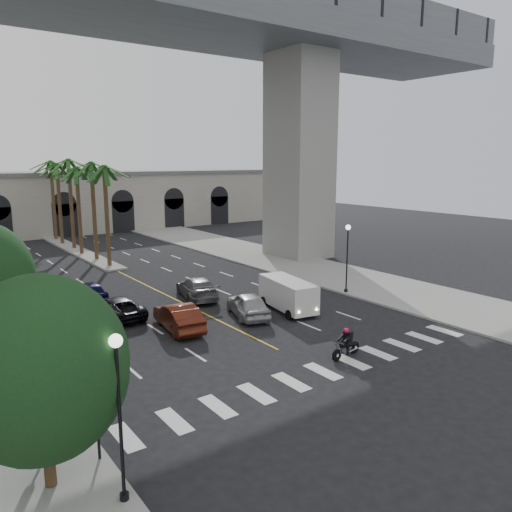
# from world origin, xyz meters

# --- Properties ---
(ground) EXTENTS (140.00, 140.00, 0.00)m
(ground) POSITION_xyz_m (0.00, 0.00, 0.00)
(ground) COLOR black
(ground) RESTS_ON ground
(sidewalk_right) EXTENTS (8.00, 100.00, 0.15)m
(sidewalk_right) POSITION_xyz_m (15.00, 15.00, 0.07)
(sidewalk_right) COLOR gray
(sidewalk_right) RESTS_ON ground
(median) EXTENTS (2.00, 24.00, 0.20)m
(median) POSITION_xyz_m (0.00, 38.00, 0.10)
(median) COLOR gray
(median) RESTS_ON ground
(pier_building) EXTENTS (71.00, 10.50, 8.50)m
(pier_building) POSITION_xyz_m (0.00, 55.00, 4.27)
(pier_building) COLOR #BCB9A8
(pier_building) RESTS_ON ground
(bridge) EXTENTS (75.00, 13.00, 26.00)m
(bridge) POSITION_xyz_m (3.42, 22.00, 18.51)
(bridge) COLOR gray
(bridge) RESTS_ON ground
(palm_a) EXTENTS (3.20, 3.20, 10.30)m
(palm_a) POSITION_xyz_m (0.00, 28.00, 9.10)
(palm_a) COLOR #47331E
(palm_a) RESTS_ON ground
(palm_b) EXTENTS (3.20, 3.20, 10.60)m
(palm_b) POSITION_xyz_m (0.10, 32.00, 9.37)
(palm_b) COLOR #47331E
(palm_b) RESTS_ON ground
(palm_c) EXTENTS (3.20, 3.20, 10.10)m
(palm_c) POSITION_xyz_m (-0.20, 36.00, 8.91)
(palm_c) COLOR #47331E
(palm_c) RESTS_ON ground
(palm_d) EXTENTS (3.20, 3.20, 10.90)m
(palm_d) POSITION_xyz_m (0.15, 40.00, 9.65)
(palm_d) COLOR #47331E
(palm_d) RESTS_ON ground
(palm_e) EXTENTS (3.20, 3.20, 10.40)m
(palm_e) POSITION_xyz_m (-0.10, 44.00, 9.19)
(palm_e) COLOR #47331E
(palm_e) RESTS_ON ground
(palm_f) EXTENTS (3.20, 3.20, 10.70)m
(palm_f) POSITION_xyz_m (0.20, 48.00, 9.46)
(palm_f) COLOR #47331E
(palm_f) RESTS_ON ground
(street_tree_near) EXTENTS (5.20, 5.20, 6.89)m
(street_tree_near) POSITION_xyz_m (-13.00, -3.00, 4.02)
(street_tree_near) COLOR #382616
(street_tree_near) RESTS_ON ground
(lamp_post_left_near) EXTENTS (0.40, 0.40, 5.35)m
(lamp_post_left_near) POSITION_xyz_m (-11.40, -5.00, 3.22)
(lamp_post_left_near) COLOR black
(lamp_post_left_near) RESTS_ON ground
(lamp_post_right) EXTENTS (0.40, 0.40, 5.35)m
(lamp_post_right) POSITION_xyz_m (11.40, 8.00, 3.22)
(lamp_post_right) COLOR black
(lamp_post_right) RESTS_ON ground
(traffic_signal_near) EXTENTS (0.25, 0.18, 3.65)m
(traffic_signal_near) POSITION_xyz_m (-11.30, -2.50, 2.51)
(traffic_signal_near) COLOR black
(traffic_signal_near) RESTS_ON ground
(traffic_signal_far) EXTENTS (0.25, 0.18, 3.65)m
(traffic_signal_far) POSITION_xyz_m (-11.30, 1.50, 2.51)
(traffic_signal_far) COLOR black
(traffic_signal_far) RESTS_ON ground
(motorcycle_rider) EXTENTS (2.21, 0.62, 1.60)m
(motorcycle_rider) POSITION_xyz_m (2.28, -0.87, 0.72)
(motorcycle_rider) COLOR black
(motorcycle_rider) RESTS_ON ground
(car_a) EXTENTS (3.26, 5.12, 1.62)m
(car_a) POSITION_xyz_m (2.02, 7.76, 0.81)
(car_a) COLOR #9F9FA4
(car_a) RESTS_ON ground
(car_b) EXTENTS (2.33, 5.11, 1.63)m
(car_b) POSITION_xyz_m (-2.87, 8.10, 0.81)
(car_b) COLOR #501C10
(car_b) RESTS_ON ground
(car_c) EXTENTS (2.68, 5.31, 1.44)m
(car_c) POSITION_xyz_m (-5.17, 12.46, 0.72)
(car_c) COLOR black
(car_c) RESTS_ON ground
(car_d) EXTENTS (3.41, 5.77, 1.57)m
(car_d) POSITION_xyz_m (1.50, 13.60, 0.78)
(car_d) COLOR #5B5A5F
(car_d) RESTS_ON ground
(car_e) EXTENTS (1.87, 4.39, 1.48)m
(car_e) POSITION_xyz_m (-5.31, 17.54, 0.74)
(car_e) COLOR #0F1147
(car_e) RESTS_ON ground
(cargo_van) EXTENTS (2.72, 5.31, 2.16)m
(cargo_van) POSITION_xyz_m (4.95, 7.18, 1.20)
(cargo_van) COLOR silver
(cargo_van) RESTS_ON ground
(pedestrian_a) EXTENTS (0.74, 0.60, 1.74)m
(pedestrian_a) POSITION_xyz_m (-11.93, 1.04, 1.02)
(pedestrian_a) COLOR black
(pedestrian_a) RESTS_ON sidewalk_left
(pedestrian_b) EXTENTS (1.08, 0.96, 1.83)m
(pedestrian_b) POSITION_xyz_m (-12.55, 4.63, 1.07)
(pedestrian_b) COLOR black
(pedestrian_b) RESTS_ON sidewalk_left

